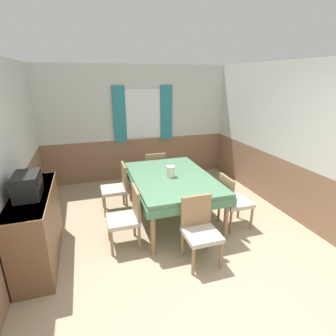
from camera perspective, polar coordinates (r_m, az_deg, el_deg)
ground_plane at (r=3.30m, az=9.53°, el=-26.17°), size 16.00×16.00×0.00m
wall_back at (r=6.19m, az=-6.63°, el=9.61°), size 4.66×0.09×2.60m
wall_left at (r=4.25m, az=-30.61°, el=2.40°), size 0.05×4.35×2.60m
wall_right at (r=5.29m, az=21.73°, el=6.60°), size 0.05×4.35×2.60m
dining_table at (r=4.38m, az=0.82°, el=-3.01°), size 1.30×1.93×0.78m
chair_head_window at (r=5.49m, az=-3.00°, el=-0.57°), size 0.44×0.44×0.88m
chair_left_near at (r=3.81m, az=-8.83°, el=-10.22°), size 0.44×0.44×0.88m
chair_right_near at (r=4.34m, az=13.87°, el=-6.71°), size 0.44×0.44×0.88m
chair_head_near at (r=3.52m, az=6.92°, el=-12.86°), size 0.44×0.44×0.88m
chair_left_far at (r=4.80m, az=-10.95°, el=-3.94°), size 0.44×0.44×0.88m
sideboard at (r=3.89m, az=-26.64°, el=-11.28°), size 0.46×1.49×0.97m
tv at (r=3.55m, az=-28.27°, el=-3.36°), size 0.29×0.44×0.29m
vase at (r=4.30m, az=0.55°, el=-0.76°), size 0.14×0.14×0.18m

